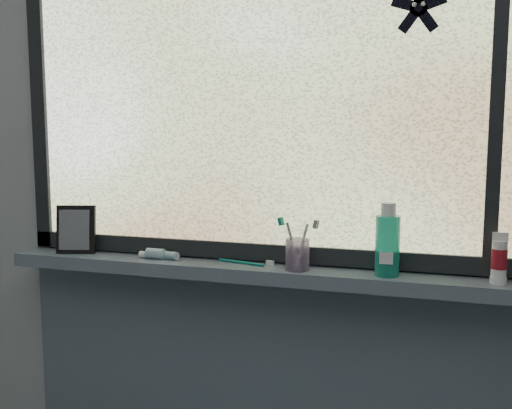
{
  "coord_description": "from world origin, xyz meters",
  "views": [
    {
      "loc": [
        0.45,
        -0.31,
        1.4
      ],
      "look_at": [
        0.03,
        1.05,
        1.22
      ],
      "focal_mm": 40.0,
      "sensor_mm": 36.0,
      "label": 1
    }
  ],
  "objects_px": {
    "toothbrush_cup": "(297,255)",
    "vanity_mirror": "(76,229)",
    "cream_tube": "(499,257)",
    "mouthwash_bottle": "(388,239)"
  },
  "relations": [
    {
      "from": "mouthwash_bottle",
      "to": "cream_tube",
      "type": "distance_m",
      "value": 0.28
    },
    {
      "from": "toothbrush_cup",
      "to": "vanity_mirror",
      "type": "bearing_deg",
      "value": 178.57
    },
    {
      "from": "vanity_mirror",
      "to": "cream_tube",
      "type": "relative_size",
      "value": 1.63
    },
    {
      "from": "toothbrush_cup",
      "to": "mouthwash_bottle",
      "type": "distance_m",
      "value": 0.25
    },
    {
      "from": "cream_tube",
      "to": "vanity_mirror",
      "type": "bearing_deg",
      "value": 179.49
    },
    {
      "from": "vanity_mirror",
      "to": "toothbrush_cup",
      "type": "xyz_separation_m",
      "value": [
        0.72,
        -0.02,
        -0.03
      ]
    },
    {
      "from": "vanity_mirror",
      "to": "toothbrush_cup",
      "type": "distance_m",
      "value": 0.72
    },
    {
      "from": "cream_tube",
      "to": "mouthwash_bottle",
      "type": "bearing_deg",
      "value": 179.53
    },
    {
      "from": "toothbrush_cup",
      "to": "mouthwash_bottle",
      "type": "relative_size",
      "value": 0.54
    },
    {
      "from": "vanity_mirror",
      "to": "mouthwash_bottle",
      "type": "distance_m",
      "value": 0.97
    }
  ]
}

